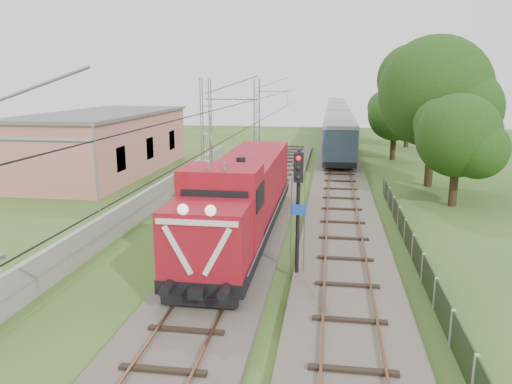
# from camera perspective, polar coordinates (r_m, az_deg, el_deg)

# --- Properties ---
(ground) EXTENTS (140.00, 140.00, 0.00)m
(ground) POSITION_cam_1_polar(r_m,az_deg,el_deg) (18.67, -5.43, -12.31)
(ground) COLOR #334F1D
(ground) RESTS_ON ground
(track_main) EXTENTS (4.20, 70.00, 0.45)m
(track_main) POSITION_cam_1_polar(r_m,az_deg,el_deg) (24.99, -1.58, -5.24)
(track_main) COLOR #6B6054
(track_main) RESTS_ON ground
(track_side) EXTENTS (4.20, 80.00, 0.45)m
(track_side) POSITION_cam_1_polar(r_m,az_deg,el_deg) (37.21, 9.58, 0.58)
(track_side) COLOR #6B6054
(track_side) RESTS_ON ground
(catenary) EXTENTS (3.31, 70.00, 8.00)m
(catenary) POSITION_cam_1_polar(r_m,az_deg,el_deg) (29.54, -5.57, 5.19)
(catenary) COLOR gray
(catenary) RESTS_ON ground
(boundary_wall) EXTENTS (0.25, 40.00, 1.50)m
(boundary_wall) POSITION_cam_1_polar(r_m,az_deg,el_deg) (31.18, -11.79, -0.79)
(boundary_wall) COLOR #9E9E99
(boundary_wall) RESTS_ON ground
(station_building) EXTENTS (8.40, 20.40, 5.22)m
(station_building) POSITION_cam_1_polar(r_m,az_deg,el_deg) (45.04, -16.83, 5.46)
(station_building) COLOR #C7756B
(station_building) RESTS_ON ground
(fence) EXTENTS (0.12, 32.00, 1.20)m
(fence) POSITION_cam_1_polar(r_m,az_deg,el_deg) (21.06, 18.55, -8.21)
(fence) COLOR black
(fence) RESTS_ON ground
(locomotive) EXTENTS (3.07, 17.51, 4.45)m
(locomotive) POSITION_cam_1_polar(r_m,az_deg,el_deg) (24.64, -1.52, -0.43)
(locomotive) COLOR black
(locomotive) RESTS_ON ground
(coach_rake) EXTENTS (3.04, 67.67, 3.51)m
(coach_rake) POSITION_cam_1_polar(r_m,az_deg,el_deg) (75.80, 9.23, 8.47)
(coach_rake) COLOR black
(coach_rake) RESTS_ON ground
(signal_post) EXTENTS (0.58, 0.45, 5.25)m
(signal_post) POSITION_cam_1_polar(r_m,az_deg,el_deg) (19.36, 4.84, -0.10)
(signal_post) COLOR black
(signal_post) RESTS_ON ground
(tree_a) EXTENTS (5.49, 5.23, 7.11)m
(tree_a) POSITION_cam_1_polar(r_m,az_deg,el_deg) (33.61, 22.20, 5.88)
(tree_a) COLOR #3B2C18
(tree_a) RESTS_ON ground
(tree_b) EXTENTS (8.56, 8.16, 11.10)m
(tree_b) POSITION_cam_1_polar(r_m,az_deg,el_deg) (39.29, 19.92, 10.57)
(tree_b) COLOR #3B2C18
(tree_b) RESTS_ON ground
(tree_c) EXTENTS (5.57, 5.31, 7.23)m
(tree_c) POSITION_cam_1_polar(r_m,az_deg,el_deg) (51.88, 15.67, 8.50)
(tree_c) COLOR #3B2C18
(tree_c) RESTS_ON ground
(tree_d) EXTENTS (6.62, 6.31, 8.59)m
(tree_d) POSITION_cam_1_polar(r_m,az_deg,el_deg) (62.37, 17.14, 9.82)
(tree_d) COLOR #3B2C18
(tree_d) RESTS_ON ground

